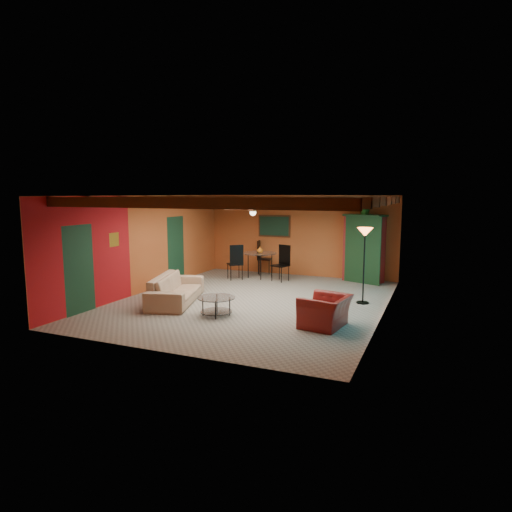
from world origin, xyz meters
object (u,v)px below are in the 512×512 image
at_px(sofa, 176,289).
at_px(armchair, 325,311).
at_px(potted_plant, 365,208).
at_px(coffee_table, 216,306).
at_px(floor_lamp, 364,266).
at_px(dining_table, 260,260).
at_px(vase, 260,240).
at_px(armoire, 364,249).

bearing_deg(sofa, armchair, -115.86).
distance_m(sofa, armchair, 4.06).
bearing_deg(potted_plant, armchair, -89.38).
bearing_deg(coffee_table, floor_lamp, 40.41).
xyz_separation_m(dining_table, floor_lamp, (3.69, -2.14, 0.39)).
xyz_separation_m(coffee_table, vase, (-0.81, 4.59, 1.04)).
xyz_separation_m(armchair, coffee_table, (-2.49, -0.13, -0.11)).
bearing_deg(potted_plant, vase, -167.98).
distance_m(armoire, potted_plant, 1.29).
distance_m(dining_table, vase, 0.68).
height_order(armchair, potted_plant, potted_plant).
height_order(armoire, vase, armoire).
bearing_deg(armoire, coffee_table, -94.11).
relative_size(potted_plant, vase, 2.55).
height_order(dining_table, floor_lamp, floor_lamp).
relative_size(floor_lamp, potted_plant, 3.71).
relative_size(armoire, vase, 10.04).
height_order(sofa, dining_table, dining_table).
bearing_deg(dining_table, vase, 0.00).
bearing_deg(vase, potted_plant, 12.02).
height_order(armchair, vase, vase).
bearing_deg(floor_lamp, armchair, -99.62).
xyz_separation_m(armchair, vase, (-3.29, 4.47, 0.93)).
bearing_deg(coffee_table, vase, 99.99).
distance_m(armchair, armoire, 5.20).
relative_size(armoire, floor_lamp, 1.07).
height_order(dining_table, armoire, armoire).
bearing_deg(potted_plant, armoire, 0.00).
distance_m(armchair, coffee_table, 2.49).
relative_size(coffee_table, floor_lamp, 0.44).
distance_m(coffee_table, armoire, 5.87).
height_order(armchair, armoire, armoire).
distance_m(sofa, dining_table, 3.95).
height_order(armchair, dining_table, dining_table).
xyz_separation_m(sofa, coffee_table, (1.53, -0.72, -0.13)).
bearing_deg(potted_plant, sofa, -130.93).
bearing_deg(sofa, potted_plant, -58.43).
height_order(sofa, armchair, sofa).
xyz_separation_m(armoire, potted_plant, (0.00, 0.00, 1.29)).
distance_m(dining_table, armoire, 3.34).
relative_size(floor_lamp, vase, 9.43).
bearing_deg(armoire, dining_table, -147.39).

